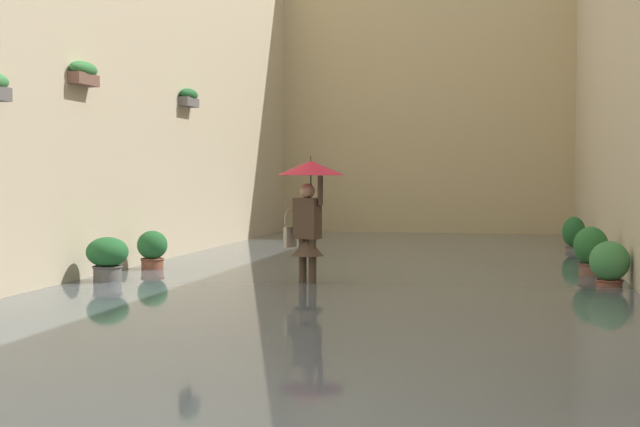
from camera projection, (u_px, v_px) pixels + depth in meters
ground_plane at (367, 279)px, 15.46m from camera, size 60.00×60.00×0.00m
flood_water at (368, 274)px, 15.46m from camera, size 9.17×26.83×0.17m
building_facade_far at (428, 85)px, 26.33m from camera, size 11.97×1.80×9.02m
person_wading at (309, 197)px, 13.50m from camera, size 1.04×1.04×2.10m
potted_plant_far_left at (591, 252)px, 14.56m from camera, size 0.56×0.56×0.96m
potted_plant_near_left at (574, 235)px, 19.30m from camera, size 0.50×0.50×0.91m
potted_plant_near_right at (152, 251)px, 15.56m from camera, size 0.53×0.53×0.84m
potted_plant_mid_left at (610, 265)px, 13.14m from camera, size 0.59×0.59×0.83m
potted_plant_mid_right at (107, 259)px, 13.73m from camera, size 0.65×0.65×0.85m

